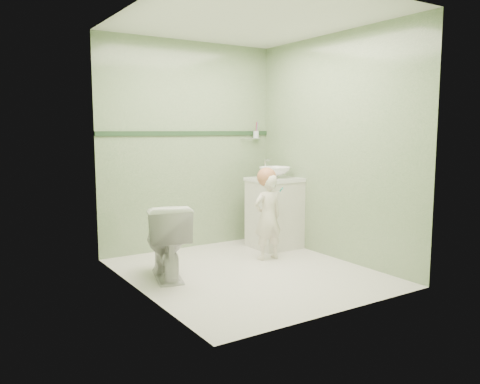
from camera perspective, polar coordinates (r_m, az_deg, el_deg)
ground at (r=4.83m, az=0.98°, el=-9.41°), size 2.50×2.50×0.00m
room_shell at (r=4.63m, az=1.01°, el=4.96°), size 2.50×2.54×2.40m
trim_stripe at (r=5.70m, az=-5.97°, el=6.88°), size 2.20×0.02×0.05m
vanity at (r=5.77m, az=4.07°, el=-2.58°), size 0.52×0.50×0.80m
counter at (r=5.71m, az=4.11°, el=1.48°), size 0.54×0.52×0.04m
basin at (r=5.70m, az=4.12°, el=2.31°), size 0.37×0.37×0.13m
faucet at (r=5.85m, az=3.04°, el=3.23°), size 0.03×0.13×0.18m
cup_holder at (r=6.10m, az=1.82°, el=6.74°), size 0.26×0.07×0.21m
toilet at (r=4.63m, az=-8.67°, el=-5.66°), size 0.57×0.78×0.71m
toddler at (r=5.21m, az=3.28°, el=-2.94°), size 0.35×0.23×0.93m
hair_cap at (r=5.17m, az=3.15°, el=1.77°), size 0.21×0.21×0.21m
teal_toothbrush at (r=5.11m, az=4.77°, el=0.32°), size 0.11×0.13×0.08m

